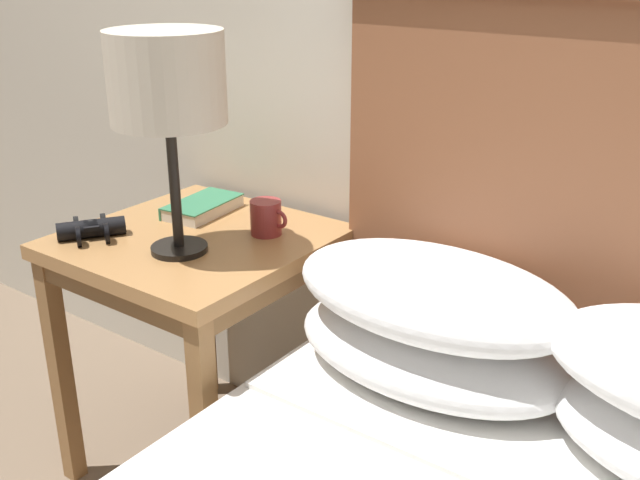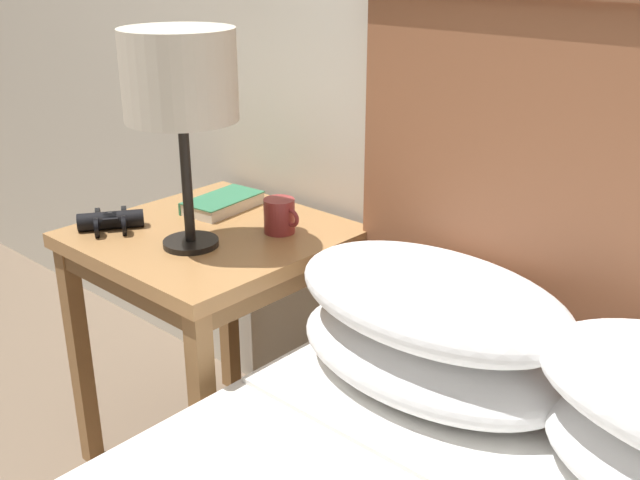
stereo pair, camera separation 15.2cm
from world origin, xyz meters
The scene contains 5 objects.
nightstand centered at (-0.71, 0.72, 0.58)m, with size 0.58×0.58×0.67m.
table_lamp centered at (-0.66, 0.63, 1.06)m, with size 0.25×0.25×0.50m.
book_on_nightstand centered at (-0.81, 0.85, 0.69)m, with size 0.14×0.22×0.04m.
binoculars_pair centered at (-0.90, 0.57, 0.69)m, with size 0.16×0.16×0.05m.
coffee_mug centered at (-0.57, 0.83, 0.71)m, with size 0.10×0.08×0.08m.
Camera 2 is at (0.65, -0.37, 1.34)m, focal length 42.00 mm.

